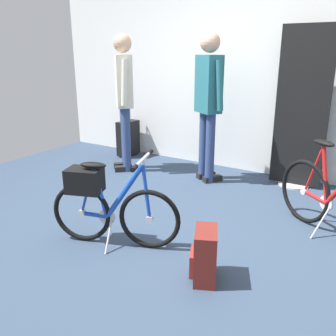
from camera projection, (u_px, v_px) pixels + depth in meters
name	position (u px, v px, depth m)	size (l,w,h in m)	color
ground_plane	(167.00, 234.00, 3.24)	(6.40, 6.40, 0.00)	#2D3D51
back_wall	(260.00, 54.00, 4.54)	(6.40, 0.10, 3.04)	white
floor_banner_stand	(301.00, 117.00, 4.17)	(0.60, 0.36, 1.84)	#B7B7BC
folding_bike_foreground	(106.00, 202.00, 2.98)	(1.05, 0.57, 0.78)	black
display_bike_left	(335.00, 200.00, 3.10)	(1.09, 0.78, 0.90)	black
visitor_near_wall	(124.00, 94.00, 4.73)	(0.40, 0.40, 1.77)	navy
visitor_browsing	(208.00, 98.00, 4.30)	(0.45, 0.38, 1.77)	navy
rolling_suitcase	(128.00, 138.00, 5.62)	(0.19, 0.37, 0.83)	black
backpack_on_floor	(205.00, 255.00, 2.55)	(0.26, 0.32, 0.38)	maroon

